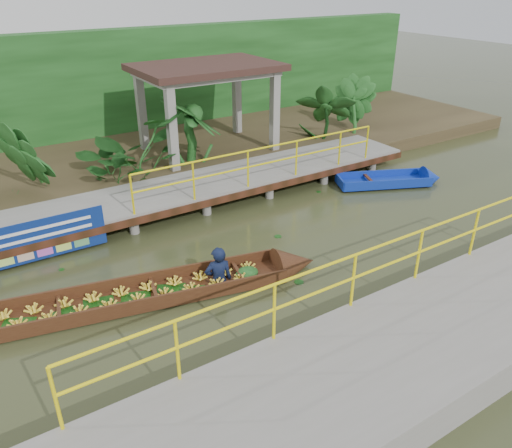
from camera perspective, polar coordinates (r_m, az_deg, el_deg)
ground at (r=10.81m, az=-3.69°, el=-5.33°), size 80.00×80.00×0.00m
land_strip at (r=17.08m, az=-16.21°, el=6.91°), size 30.00×8.00×0.45m
far_dock at (r=13.37m, az=-10.89°, el=3.14°), size 16.00×2.06×1.66m
near_dock at (r=8.55m, az=16.91°, el=-14.15°), size 18.00×2.40×1.73m
pavilion at (r=16.39m, az=-5.69°, el=16.44°), size 4.40×3.00×3.00m
foliage_backdrop at (r=18.95m, az=-19.31°, el=14.01°), size 30.00×0.80×4.00m
vendor_boat at (r=10.00m, az=-14.66°, el=-7.72°), size 8.70×2.64×1.96m
moored_blue_boat at (r=15.79m, az=16.92°, el=4.84°), size 3.24×2.02×0.76m
blue_banner at (r=11.80m, az=-23.96°, el=-1.75°), size 3.05×0.04×0.95m
tropical_plants at (r=15.32m, az=-7.94°, el=9.95°), size 14.45×1.45×1.81m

